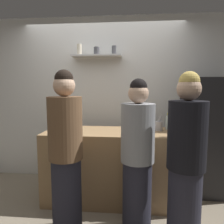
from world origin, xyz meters
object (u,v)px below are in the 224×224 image
Objects in this scene: utensil_holder at (159,126)px; wine_bottle_amber_glass at (174,128)px; refrigerator at (207,136)px; person_brown_jacket at (66,155)px; wine_bottle_green_glass at (75,122)px; baking_pan at (138,127)px; person_blonde at (186,164)px; water_bottle_plastic at (169,122)px; person_grey_hoodie at (137,158)px.

utensil_holder is 0.39m from wine_bottle_amber_glass.
utensil_holder is (-0.71, -0.25, 0.18)m from refrigerator.
wine_bottle_green_glass is at bearing -110.00° from person_brown_jacket.
person_brown_jacket is at bearing -160.03° from wine_bottle_amber_glass.
baking_pan is 0.20× the size of person_brown_jacket.
person_blonde is (1.14, -0.11, -0.02)m from person_brown_jacket.
wine_bottle_green_glass reaches higher than water_bottle_plastic.
person_grey_hoodie is 0.48m from person_blonde.
person_blonde reaches higher than baking_pan.
wine_bottle_green_glass is 0.99× the size of wine_bottle_amber_glass.
wine_bottle_green_glass is 1.05m from person_grey_hoodie.
person_brown_jacket is at bearing -142.96° from water_bottle_plastic.
person_blonde is at bearing -81.39° from utensil_holder.
refrigerator is at bearing 122.86° from person_grey_hoodie.
baking_pan is at bearing 132.67° from wine_bottle_amber_glass.
wine_bottle_amber_glass is 0.46m from water_bottle_plastic.
refrigerator is at bearing 9.83° from wine_bottle_green_glass.
person_blonde is at bearing -33.69° from wine_bottle_green_glass.
baking_pan is 0.21× the size of person_blonde.
person_brown_jacket reaches higher than baking_pan.
wine_bottle_green_glass is at bearing -137.13° from person_grey_hoodie.
person_blonde is at bearing 146.72° from person_brown_jacket.
water_bottle_plastic is (0.15, 0.10, 0.04)m from utensil_holder.
wine_bottle_green_glass is at bearing -170.17° from refrigerator.
person_grey_hoodie is at bearing 160.06° from person_brown_jacket.
water_bottle_plastic is 0.93m from person_grey_hoodie.
utensil_holder is 0.13× the size of person_blonde.
person_brown_jacket is (-1.14, -0.41, -0.21)m from wine_bottle_amber_glass.
person_grey_hoodie is at bearing -91.80° from baking_pan.
wine_bottle_green_glass is 0.75m from person_brown_jacket.
person_brown_jacket is (-0.72, -0.10, 0.05)m from person_grey_hoodie.
baking_pan is 1.57× the size of utensil_holder.
baking_pan is 1.13× the size of wine_bottle_green_glass.
utensil_holder is at bearing 109.26° from wine_bottle_amber_glass.
wine_bottle_green_glass is 1.51m from person_blonde.
person_grey_hoodie reaches higher than baking_pan.
utensil_holder is 0.99× the size of water_bottle_plastic.
person_brown_jacket is at bearing -131.37° from baking_pan.
refrigerator is at bearing 15.09° from water_bottle_plastic.
person_brown_jacket reaches higher than water_bottle_plastic.
refrigerator is at bearing 19.36° from utensil_holder.
water_bottle_plastic is at bearing -164.91° from refrigerator.
wine_bottle_green_glass is (-1.10, -0.06, 0.05)m from utensil_holder.
refrigerator is 4.78× the size of baking_pan.
person_grey_hoodie reaches higher than wine_bottle_amber_glass.
utensil_holder is 0.14× the size of person_grey_hoodie.
refrigerator is 1.37m from person_grey_hoodie.
person_brown_jacket is (0.09, -0.71, -0.22)m from wine_bottle_green_glass.
wine_bottle_amber_glass is (0.13, -0.36, 0.05)m from utensil_holder.
person_grey_hoodie is at bearing -37.14° from wine_bottle_green_glass.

